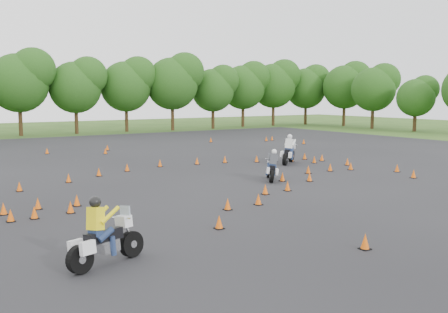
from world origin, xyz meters
TOP-DOWN VIEW (x-y plane):
  - ground at (0.00, 0.00)m, footprint 140.00×140.00m
  - asphalt_pad at (0.00, 6.00)m, footprint 62.00×62.00m
  - treeline at (3.11, 34.80)m, footprint 87.46×32.47m
  - traffic_cones at (-0.06, 5.53)m, footprint 36.49×33.68m
  - rider_grey at (1.66, 2.07)m, footprint 1.77×2.21m
  - rider_yellow at (-10.30, -6.21)m, footprint 2.54×1.49m
  - rider_white at (6.78, 6.62)m, footprint 2.53×2.16m

SIDE VIEW (x-z plane):
  - ground at x=0.00m, z-range 0.00..0.00m
  - asphalt_pad at x=0.00m, z-range 0.01..0.01m
  - traffic_cones at x=-0.06m, z-range 0.01..0.46m
  - rider_grey at x=1.66m, z-range 0.00..1.71m
  - rider_yellow at x=-10.30m, z-range 0.00..1.88m
  - rider_white at x=6.78m, z-range 0.00..1.98m
  - treeline at x=3.11m, z-range -0.56..9.91m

